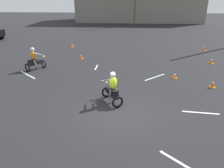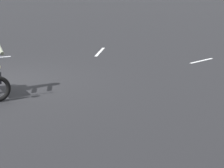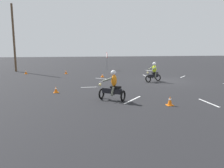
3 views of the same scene
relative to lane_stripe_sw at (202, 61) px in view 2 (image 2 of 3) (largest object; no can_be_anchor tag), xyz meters
name	(u,v)px [view 2 (image 2 of 3)]	position (x,y,z in m)	size (l,w,h in m)	color
lane_stripe_sw	(202,61)	(0.00, 0.00, 0.00)	(0.10, 1.23, 0.01)	silver
lane_stripe_s	(100,52)	(3.51, -1.61, 0.00)	(0.10, 1.87, 0.01)	silver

